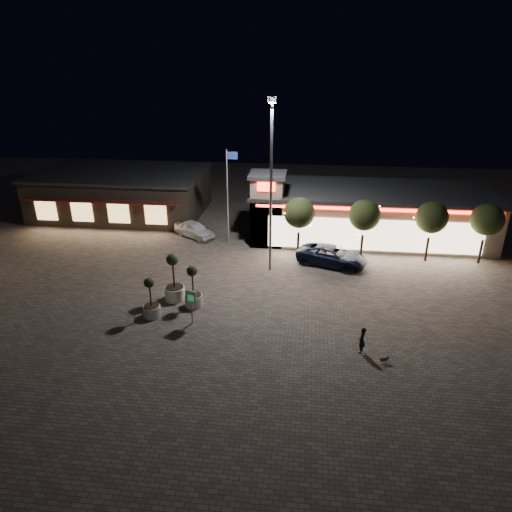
# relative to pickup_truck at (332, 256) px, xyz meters

# --- Properties ---
(ground) EXTENTS (90.00, 90.00, 0.00)m
(ground) POSITION_rel_pickup_truck_xyz_m (-6.64, -9.39, -0.74)
(ground) COLOR #6F6359
(ground) RESTS_ON ground
(retail_building) EXTENTS (20.40, 8.40, 6.10)m
(retail_building) POSITION_rel_pickup_truck_xyz_m (2.86, 6.42, 1.47)
(retail_building) COLOR tan
(retail_building) RESTS_ON ground
(restaurant_building) EXTENTS (16.40, 11.00, 4.30)m
(restaurant_building) POSITION_rel_pickup_truck_xyz_m (-20.64, 10.58, 1.42)
(restaurant_building) COLOR #382D23
(restaurant_building) RESTS_ON ground
(floodlight_pole) EXTENTS (0.60, 0.40, 12.38)m
(floodlight_pole) POSITION_rel_pickup_truck_xyz_m (-4.64, -1.39, 6.28)
(floodlight_pole) COLOR gray
(floodlight_pole) RESTS_ON ground
(flagpole) EXTENTS (0.95, 0.10, 8.00)m
(flagpole) POSITION_rel_pickup_truck_xyz_m (-8.55, 3.61, 4.00)
(flagpole) COLOR white
(flagpole) RESTS_ON ground
(string_tree_a) EXTENTS (2.42, 2.42, 4.79)m
(string_tree_a) POSITION_rel_pickup_truck_xyz_m (-2.64, 1.61, 2.82)
(string_tree_a) COLOR #332319
(string_tree_a) RESTS_ON ground
(string_tree_b) EXTENTS (2.42, 2.42, 4.79)m
(string_tree_b) POSITION_rel_pickup_truck_xyz_m (2.36, 1.61, 2.82)
(string_tree_b) COLOR #332319
(string_tree_b) RESTS_ON ground
(string_tree_c) EXTENTS (2.42, 2.42, 4.79)m
(string_tree_c) POSITION_rel_pickup_truck_xyz_m (7.36, 1.61, 2.82)
(string_tree_c) COLOR #332319
(string_tree_c) RESTS_ON ground
(string_tree_d) EXTENTS (2.42, 2.42, 4.79)m
(string_tree_d) POSITION_rel_pickup_truck_xyz_m (11.36, 1.61, 2.82)
(string_tree_d) COLOR #332319
(string_tree_d) RESTS_ON ground
(pickup_truck) EXTENTS (5.86, 4.09, 1.49)m
(pickup_truck) POSITION_rel_pickup_truck_xyz_m (0.00, 0.00, 0.00)
(pickup_truck) COLOR black
(pickup_truck) RESTS_ON ground
(white_sedan) EXTENTS (4.33, 3.66, 1.40)m
(white_sedan) POSITION_rel_pickup_truck_xyz_m (-11.87, 4.61, -0.04)
(white_sedan) COLOR white
(white_sedan) RESTS_ON ground
(pedestrian) EXTENTS (0.53, 0.65, 1.53)m
(pedestrian) POSITION_rel_pickup_truck_xyz_m (1.17, -11.32, 0.02)
(pedestrian) COLOR black
(pedestrian) RESTS_ON ground
(dog) EXTENTS (0.48, 0.26, 0.26)m
(dog) POSITION_rel_pickup_truck_xyz_m (2.33, -12.11, -0.49)
(dog) COLOR #59514C
(dog) RESTS_ON ground
(planter_left) EXTENTS (1.33, 1.33, 3.26)m
(planter_left) POSITION_rel_pickup_truck_xyz_m (-10.45, -6.71, 0.26)
(planter_left) COLOR silver
(planter_left) RESTS_ON ground
(planter_mid) EXTENTS (1.07, 1.07, 2.62)m
(planter_mid) POSITION_rel_pickup_truck_xyz_m (-11.28, -8.96, 0.07)
(planter_mid) COLOR silver
(planter_mid) RESTS_ON ground
(planter_right) EXTENTS (1.14, 1.14, 2.80)m
(planter_right) POSITION_rel_pickup_truck_xyz_m (-9.03, -7.39, 0.12)
(planter_right) COLOR silver
(planter_right) RESTS_ON ground
(valet_sign) EXTENTS (0.71, 0.28, 2.19)m
(valet_sign) POSITION_rel_pickup_truck_xyz_m (-8.62, -9.48, 0.79)
(valet_sign) COLOR gray
(valet_sign) RESTS_ON ground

